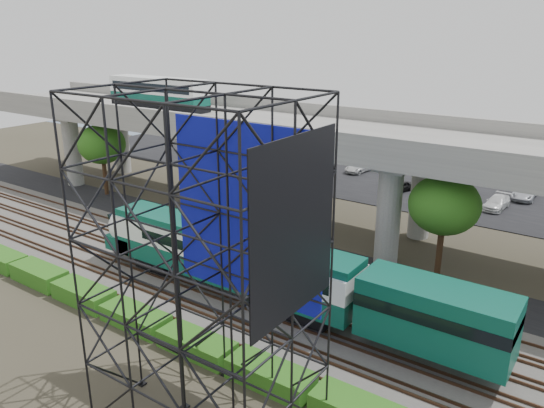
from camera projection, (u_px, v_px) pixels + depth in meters
The scene contains 13 objects.
ground at pixel (175, 293), 36.25m from camera, with size 140.00×140.00×0.00m, color #474233.
ballast_bed at pixel (194, 281), 37.77m from camera, with size 90.00×12.00×0.20m, color slate.
service_road at pixel (264, 244), 44.42m from camera, with size 90.00×5.00×0.08m, color black.
parking_lot at pixel (379, 180), 62.74m from camera, with size 90.00×18.00×0.08m, color black.
harbor_water at pixel (439, 148), 79.89m from camera, with size 140.00×40.00×0.03m, color #4A627B.
rail_tracks at pixel (194, 279), 37.72m from camera, with size 90.00×9.52×0.16m.
commuter_train at pixel (253, 263), 34.06m from camera, with size 29.30×3.06×4.30m.
overpass at pixel (288, 135), 46.79m from camera, with size 80.00×12.00×12.40m.
scaffold_tower at pixel (203, 274), 22.19m from camera, with size 9.36×6.36×15.00m.
hedge_strip at pixel (136, 317), 32.17m from camera, with size 34.60×1.80×1.20m.
trees at pixel (258, 159), 49.60m from camera, with size 40.94×16.94×7.69m.
suv at pixel (220, 223), 47.05m from camera, with size 2.37×5.14×1.43m, color black.
parked_cars at pixel (403, 179), 60.80m from camera, with size 35.47×9.53×1.27m.
Camera 1 is at (23.97, -22.86, 17.29)m, focal length 35.00 mm.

